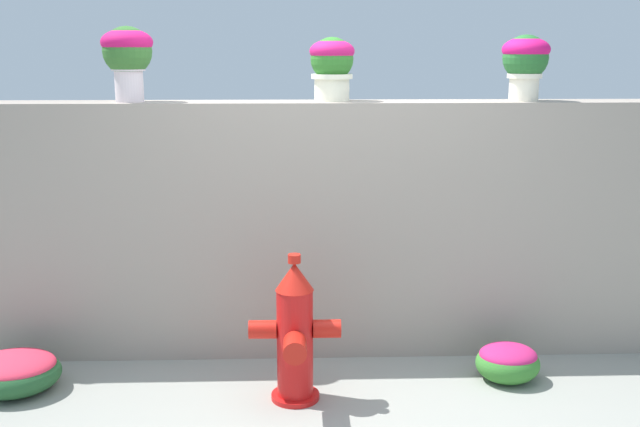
# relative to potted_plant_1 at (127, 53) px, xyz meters

# --- Properties ---
(ground_plane) EXTENTS (24.00, 24.00, 0.00)m
(ground_plane) POSITION_rel_potted_plant_1_xyz_m (1.28, -1.02, -2.01)
(ground_plane) COLOR gray
(stone_wall) EXTENTS (5.92, 0.34, 1.70)m
(stone_wall) POSITION_rel_potted_plant_1_xyz_m (1.28, 0.01, -1.16)
(stone_wall) COLOR gray
(stone_wall) RESTS_ON ground
(potted_plant_1) EXTENTS (0.32, 0.32, 0.47)m
(potted_plant_1) POSITION_rel_potted_plant_1_xyz_m (0.00, 0.00, 0.00)
(potted_plant_1) COLOR silver
(potted_plant_1) RESTS_ON stone_wall
(potted_plant_2) EXTENTS (0.29, 0.29, 0.41)m
(potted_plant_2) POSITION_rel_potted_plant_1_xyz_m (1.29, 0.05, -0.07)
(potted_plant_2) COLOR silver
(potted_plant_2) RESTS_ON stone_wall
(potted_plant_3) EXTENTS (0.31, 0.31, 0.42)m
(potted_plant_3) POSITION_rel_potted_plant_1_xyz_m (2.53, -0.01, -0.04)
(potted_plant_3) COLOR silver
(potted_plant_3) RESTS_ON stone_wall
(fire_hydrant) EXTENTS (0.54, 0.43, 0.89)m
(fire_hydrant) POSITION_rel_potted_plant_1_xyz_m (1.04, -0.76, -1.60)
(fire_hydrant) COLOR red
(fire_hydrant) RESTS_ON ground
(flower_bush_left) EXTENTS (0.56, 0.51, 0.24)m
(flower_bush_left) POSITION_rel_potted_plant_1_xyz_m (-0.66, -0.59, -1.88)
(flower_bush_left) COLOR #23522A
(flower_bush_left) RESTS_ON ground
(flower_bush_right) EXTENTS (0.40, 0.36, 0.24)m
(flower_bush_right) POSITION_rel_potted_plant_1_xyz_m (2.37, -0.54, -1.88)
(flower_bush_right) COLOR #387F2F
(flower_bush_right) RESTS_ON ground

